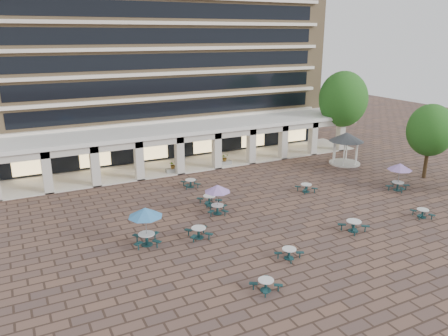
{
  "coord_description": "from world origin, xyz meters",
  "views": [
    {
      "loc": [
        -17.28,
        -27.94,
        13.81
      ],
      "look_at": [
        -1.75,
        3.0,
        3.14
      ],
      "focal_mm": 35.0,
      "sensor_mm": 36.0,
      "label": 1
    }
  ],
  "objects_px": {
    "planter_left": "(173,168)",
    "planter_right": "(225,160)",
    "picnic_table_0": "(199,232)",
    "picnic_table_1": "(266,284)",
    "gazebo": "(346,140)",
    "picnic_table_2": "(354,225)"
  },
  "relations": [
    {
      "from": "picnic_table_2",
      "to": "gazebo",
      "type": "relative_size",
      "value": 0.53
    },
    {
      "from": "picnic_table_0",
      "to": "planter_left",
      "type": "relative_size",
      "value": 1.23
    },
    {
      "from": "picnic_table_2",
      "to": "planter_right",
      "type": "distance_m",
      "value": 19.07
    },
    {
      "from": "picnic_table_0",
      "to": "picnic_table_2",
      "type": "xyz_separation_m",
      "value": [
        10.53,
        -4.09,
        0.02
      ]
    },
    {
      "from": "picnic_table_2",
      "to": "gazebo",
      "type": "distance_m",
      "value": 17.87
    },
    {
      "from": "picnic_table_2",
      "to": "gazebo",
      "type": "xyz_separation_m",
      "value": [
        11.27,
        13.69,
        2.17
      ]
    },
    {
      "from": "picnic_table_0",
      "to": "picnic_table_1",
      "type": "height_order",
      "value": "picnic_table_0"
    },
    {
      "from": "picnic_table_2",
      "to": "planter_left",
      "type": "distance_m",
      "value": 20.27
    },
    {
      "from": "picnic_table_1",
      "to": "gazebo",
      "type": "xyz_separation_m",
      "value": [
        21.08,
        17.39,
        2.25
      ]
    },
    {
      "from": "picnic_table_0",
      "to": "gazebo",
      "type": "height_order",
      "value": "gazebo"
    },
    {
      "from": "gazebo",
      "to": "planter_left",
      "type": "xyz_separation_m",
      "value": [
        -18.19,
        5.36,
        -2.1
      ]
    },
    {
      "from": "picnic_table_0",
      "to": "picnic_table_2",
      "type": "distance_m",
      "value": 11.3
    },
    {
      "from": "gazebo",
      "to": "planter_left",
      "type": "bearing_deg",
      "value": 163.59
    },
    {
      "from": "planter_left",
      "to": "planter_right",
      "type": "xyz_separation_m",
      "value": [
        6.0,
        0.0,
        0.02
      ]
    },
    {
      "from": "picnic_table_0",
      "to": "planter_left",
      "type": "bearing_deg",
      "value": 81.2
    },
    {
      "from": "picnic_table_1",
      "to": "planter_right",
      "type": "height_order",
      "value": "planter_right"
    },
    {
      "from": "gazebo",
      "to": "planter_right",
      "type": "distance_m",
      "value": 13.48
    },
    {
      "from": "planter_left",
      "to": "planter_right",
      "type": "bearing_deg",
      "value": 0.0
    },
    {
      "from": "picnic_table_2",
      "to": "planter_right",
      "type": "bearing_deg",
      "value": 83.94
    },
    {
      "from": "picnic_table_1",
      "to": "planter_left",
      "type": "distance_m",
      "value": 22.94
    },
    {
      "from": "planter_left",
      "to": "picnic_table_0",
      "type": "bearing_deg",
      "value": -103.58
    },
    {
      "from": "picnic_table_0",
      "to": "picnic_table_1",
      "type": "distance_m",
      "value": 7.82
    }
  ]
}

